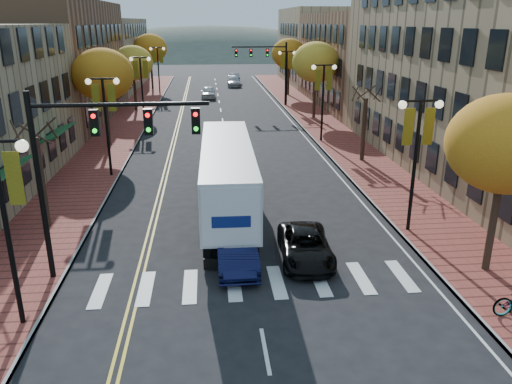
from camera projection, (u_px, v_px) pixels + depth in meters
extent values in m
plane|color=black|center=(258.00, 313.00, 16.53)|extent=(200.00, 200.00, 0.00)
cube|color=brown|center=(126.00, 124.00, 46.26)|extent=(4.00, 85.00, 0.15)
cube|color=brown|center=(317.00, 121.00, 47.93)|extent=(4.00, 85.00, 0.15)
cube|color=brown|center=(41.00, 62.00, 47.05)|extent=(12.00, 24.00, 11.00)
cube|color=#9E8966|center=(96.00, 54.00, 70.82)|extent=(12.00, 26.00, 9.50)
cube|color=brown|center=(383.00, 60.00, 56.15)|extent=(15.00, 24.00, 10.00)
cube|color=#9E8966|center=(335.00, 46.00, 76.69)|extent=(15.00, 20.00, 11.00)
cylinder|color=#382619|center=(42.00, 183.00, 22.50)|extent=(0.28, 0.28, 4.20)
cylinder|color=#382619|center=(107.00, 113.00, 37.44)|extent=(0.28, 0.28, 4.90)
ellipsoid|color=orange|center=(103.00, 75.00, 36.51)|extent=(4.48, 4.48, 3.81)
cylinder|color=#382619|center=(135.00, 89.00, 52.56)|extent=(0.28, 0.28, 4.55)
ellipsoid|color=yellow|center=(133.00, 63.00, 51.70)|extent=(4.16, 4.16, 3.54)
cylinder|color=#382619|center=(152.00, 70.00, 69.42)|extent=(0.28, 0.28, 5.04)
ellipsoid|color=orange|center=(150.00, 48.00, 68.46)|extent=(4.61, 4.61, 3.92)
cylinder|color=#382619|center=(494.00, 213.00, 18.46)|extent=(0.28, 0.28, 4.55)
ellipsoid|color=orange|center=(506.00, 144.00, 17.60)|extent=(4.16, 4.16, 3.54)
cylinder|color=#382619|center=(364.00, 130.00, 33.58)|extent=(0.28, 0.28, 4.20)
cylinder|color=#382619|center=(315.00, 92.00, 48.52)|extent=(0.28, 0.28, 4.90)
ellipsoid|color=yellow|center=(316.00, 62.00, 47.59)|extent=(4.48, 4.48, 3.81)
cylinder|color=#382619|center=(288.00, 76.00, 63.60)|extent=(0.28, 0.28, 4.76)
ellipsoid|color=orange|center=(289.00, 53.00, 62.70)|extent=(4.35, 4.35, 3.70)
cylinder|color=black|center=(9.00, 240.00, 14.86)|extent=(0.16, 0.16, 6.00)
sphere|color=#FFF2CC|center=(22.00, 146.00, 14.01)|extent=(0.36, 0.36, 0.36)
cube|color=gold|center=(14.00, 179.00, 14.29)|extent=(0.45, 0.03, 1.60)
cylinder|color=black|center=(107.00, 130.00, 29.92)|extent=(0.16, 0.16, 6.00)
cylinder|color=black|center=(102.00, 79.00, 28.95)|extent=(1.60, 0.10, 0.10)
sphere|color=#FFF2CC|center=(88.00, 81.00, 28.92)|extent=(0.36, 0.36, 0.36)
sphere|color=#FFF2CC|center=(116.00, 81.00, 29.07)|extent=(0.36, 0.36, 0.36)
cube|color=gold|center=(96.00, 98.00, 29.26)|extent=(0.45, 0.03, 1.60)
cube|color=gold|center=(112.00, 98.00, 29.35)|extent=(0.45, 0.03, 1.60)
cylinder|color=black|center=(142.00, 90.00, 46.86)|extent=(0.16, 0.16, 6.00)
cylinder|color=black|center=(140.00, 57.00, 45.89)|extent=(1.60, 0.10, 0.10)
sphere|color=#FFF2CC|center=(131.00, 59.00, 45.86)|extent=(0.36, 0.36, 0.36)
sphere|color=#FFF2CC|center=(149.00, 59.00, 46.01)|extent=(0.36, 0.36, 0.36)
cube|color=gold|center=(136.00, 70.00, 46.20)|extent=(0.45, 0.03, 1.60)
cube|color=gold|center=(146.00, 70.00, 46.29)|extent=(0.45, 0.03, 1.60)
cylinder|color=black|center=(159.00, 72.00, 63.80)|extent=(0.16, 0.16, 6.00)
cylinder|color=black|center=(157.00, 48.00, 62.83)|extent=(1.60, 0.10, 0.10)
sphere|color=#FFF2CC|center=(151.00, 49.00, 62.80)|extent=(0.36, 0.36, 0.36)
sphere|color=#FFF2CC|center=(164.00, 49.00, 62.95)|extent=(0.36, 0.36, 0.36)
cube|color=gold|center=(154.00, 57.00, 63.14)|extent=(0.45, 0.03, 1.60)
cube|color=gold|center=(161.00, 57.00, 63.23)|extent=(0.45, 0.03, 1.60)
cylinder|color=black|center=(414.00, 169.00, 21.90)|extent=(0.16, 0.16, 6.00)
cylinder|color=black|center=(421.00, 101.00, 20.93)|extent=(1.60, 0.10, 0.10)
sphere|color=#FFF2CC|center=(403.00, 105.00, 20.90)|extent=(0.36, 0.36, 0.36)
sphere|color=#FFF2CC|center=(439.00, 104.00, 21.05)|extent=(0.36, 0.36, 0.36)
cube|color=gold|center=(408.00, 127.00, 21.24)|extent=(0.45, 0.03, 1.60)
cube|color=gold|center=(429.00, 127.00, 21.32)|extent=(0.45, 0.03, 1.60)
cylinder|color=black|center=(323.00, 105.00, 38.84)|extent=(0.16, 0.16, 6.00)
cylinder|color=black|center=(324.00, 65.00, 37.87)|extent=(1.60, 0.10, 0.10)
sphere|color=#FFF2CC|center=(314.00, 67.00, 37.84)|extent=(0.36, 0.36, 0.36)
sphere|color=#FFF2CC|center=(334.00, 67.00, 37.99)|extent=(0.36, 0.36, 0.36)
cube|color=gold|center=(318.00, 80.00, 38.18)|extent=(0.45, 0.03, 1.60)
cube|color=gold|center=(329.00, 80.00, 38.27)|extent=(0.45, 0.03, 1.60)
cylinder|color=black|center=(287.00, 79.00, 55.78)|extent=(0.16, 0.16, 6.00)
cylinder|color=black|center=(287.00, 51.00, 54.81)|extent=(1.60, 0.10, 0.10)
sphere|color=#FFF2CC|center=(280.00, 53.00, 54.78)|extent=(0.36, 0.36, 0.36)
sphere|color=#FFF2CC|center=(294.00, 53.00, 54.93)|extent=(0.36, 0.36, 0.36)
cube|color=gold|center=(283.00, 62.00, 55.12)|extent=(0.45, 0.03, 1.60)
cube|color=gold|center=(291.00, 62.00, 55.21)|extent=(0.45, 0.03, 1.60)
cylinder|color=black|center=(41.00, 191.00, 17.53)|extent=(0.20, 0.20, 7.00)
cylinder|color=black|center=(120.00, 105.00, 16.84)|extent=(6.00, 0.14, 0.14)
cube|color=black|center=(95.00, 123.00, 16.95)|extent=(0.30, 0.25, 0.90)
sphere|color=#FF0C0C|center=(93.00, 116.00, 16.74)|extent=(0.16, 0.16, 0.16)
cube|color=black|center=(148.00, 122.00, 17.12)|extent=(0.30, 0.25, 0.90)
sphere|color=#FF0C0C|center=(147.00, 115.00, 16.90)|extent=(0.16, 0.16, 0.16)
cube|color=black|center=(196.00, 121.00, 17.27)|extent=(0.30, 0.25, 0.90)
sphere|color=#FF0C0C|center=(195.00, 114.00, 17.05)|extent=(0.16, 0.16, 0.16)
cylinder|color=black|center=(286.00, 75.00, 55.61)|extent=(0.20, 0.20, 7.00)
cylinder|color=black|center=(259.00, 47.00, 54.36)|extent=(6.00, 0.14, 0.14)
cube|color=black|center=(267.00, 52.00, 54.64)|extent=(0.30, 0.25, 0.90)
sphere|color=#FF0C0C|center=(267.00, 50.00, 54.42)|extent=(0.16, 0.16, 0.16)
cube|color=black|center=(251.00, 53.00, 54.47)|extent=(0.30, 0.25, 0.90)
sphere|color=#FF0C0C|center=(251.00, 50.00, 54.26)|extent=(0.16, 0.16, 0.16)
cube|color=black|center=(236.00, 53.00, 54.32)|extent=(0.30, 0.25, 0.90)
sphere|color=#FF0C0C|center=(236.00, 50.00, 54.11)|extent=(0.16, 0.16, 0.16)
cube|color=black|center=(228.00, 202.00, 24.41)|extent=(1.13, 11.80, 0.32)
cube|color=silver|center=(227.00, 171.00, 23.90)|extent=(2.58, 11.83, 2.54)
cube|color=black|center=(225.00, 151.00, 31.02)|extent=(2.32, 2.76, 2.27)
cylinder|color=black|center=(207.00, 251.00, 20.00)|extent=(0.33, 0.91, 0.91)
cylinder|color=black|center=(254.00, 249.00, 20.14)|extent=(0.33, 0.91, 0.91)
cylinder|color=black|center=(208.00, 239.00, 21.03)|extent=(0.33, 0.91, 0.91)
cylinder|color=black|center=(253.00, 238.00, 21.17)|extent=(0.33, 0.91, 0.91)
cylinder|color=black|center=(210.00, 173.00, 30.26)|extent=(0.33, 0.91, 0.91)
cylinder|color=black|center=(241.00, 172.00, 30.40)|extent=(0.33, 0.91, 0.91)
cylinder|color=black|center=(210.00, 164.00, 32.14)|extent=(0.33, 0.91, 0.91)
cylinder|color=black|center=(239.00, 163.00, 32.28)|extent=(0.33, 0.91, 0.91)
imported|color=black|center=(236.00, 247.00, 19.67)|extent=(1.57, 4.43, 1.46)
imported|color=black|center=(305.00, 246.00, 20.07)|extent=(2.26, 4.44, 1.20)
imported|color=silver|center=(208.00, 92.00, 62.29)|extent=(1.80, 4.34, 1.47)
imported|color=#9E9EA5|center=(234.00, 82.00, 73.66)|extent=(2.05, 4.76, 1.37)
imported|color=#98979E|center=(234.00, 78.00, 77.99)|extent=(1.64, 4.54, 1.49)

